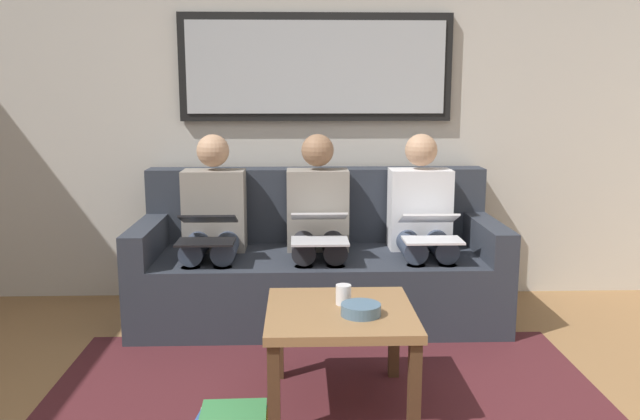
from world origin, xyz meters
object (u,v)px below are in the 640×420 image
Objects in this scene: couch at (318,266)px; framed_mirror at (316,67)px; bowl at (361,310)px; person_right at (213,223)px; magazine_stack at (233,416)px; coffee_table at (340,323)px; laptop_silver at (319,227)px; person_middle at (318,222)px; laptop_black at (207,229)px; person_left at (422,222)px; cup at (343,295)px; laptop_white at (430,228)px.

framed_mirror is (0.00, -0.39, 1.24)m from couch.
bowl is 1.46m from person_right.
couch is 0.71m from person_right.
magazine_stack is (-0.24, 1.30, -0.58)m from person_right.
coffee_table is 1.74× the size of laptop_silver.
person_middle reaches higher than bowl.
laptop_black is (0.64, 0.70, -0.93)m from framed_mirror.
person_left is at bearing 180.00° from person_right.
person_left reaches higher than cup.
laptop_black reaches higher than magazine_stack.
coffee_table is 2.09× the size of magazine_stack.
person_left is 0.24m from laptop_white.
person_middle is at bearing 90.00° from framed_mirror.
framed_mirror reaches higher than laptop_black.
person_left is at bearing -90.00° from laptop_white.
laptop_silver reaches higher than laptop_black.
cup is 1.09m from person_middle.
laptop_white is at bearing 90.00° from person_left.
cup is 0.27× the size of laptop_white.
person_middle reaches higher than couch.
couch is 5.88× the size of laptop_silver.
bowl is at bearing 63.38° from laptop_white.
coffee_table is 1.30m from person_left.
couch is 1.45m from magazine_stack.
magazine_stack is at bearing 77.06° from framed_mirror.
cup reaches higher than magazine_stack.
person_middle reaches higher than cup.
person_right is (0.64, 0.46, -0.94)m from framed_mirror.
laptop_black reaches higher than laptop_white.
framed_mirror is at bearing -47.49° from laptop_white.
person_left is 1.00× the size of person_middle.
framed_mirror is 5.18× the size of laptop_black.
person_left is (-0.64, 0.07, 0.30)m from couch.
bowl is 0.71m from magazine_stack.
bowl is 0.46× the size of laptop_silver.
laptop_black is (0.72, -0.84, 0.13)m from cup.
bowl is (-0.06, 0.15, -0.02)m from cup.
person_right reaches higher than laptop_white.
person_left is 3.05× the size of laptop_silver.
person_middle reaches higher than laptop_black.
person_left is 0.64m from person_middle.
bowl is at bearing 96.46° from couch.
person_middle is (0.08, -1.08, 0.11)m from cup.
couch is at bearing -106.43° from magazine_stack.
framed_mirror reaches higher than person_middle.
couch is 0.71m from person_left.
laptop_white is at bearing 132.51° from framed_mirror.
magazine_stack is at bearing 73.57° from couch.
person_right is 0.24m from laptop_black.
laptop_silver is at bearing -81.57° from bowl.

